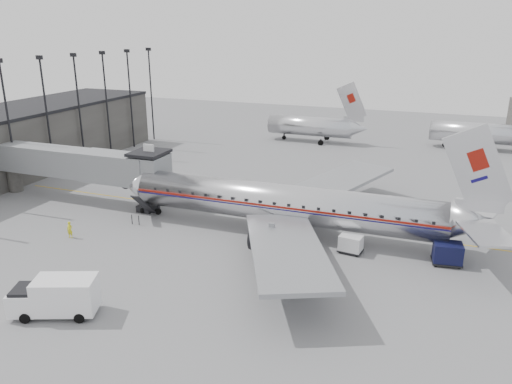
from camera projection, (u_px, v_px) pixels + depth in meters
The scene contains 12 objects.
ground at pixel (213, 235), 46.72m from camera, with size 160.00×160.00×0.00m, color slate.
terminal at pixel (12, 142), 65.82m from camera, with size 12.00×46.00×8.00m, color #3A3835.
apron_line at pixel (265, 217), 51.02m from camera, with size 0.15×60.00×0.01m, color gold.
jet_bridge at pixel (88, 165), 54.28m from camera, with size 21.00×6.20×7.10m.
floodlight_masts at pixel (63, 109), 64.90m from camera, with size 0.90×42.25×15.25m.
distant_aircraft_near at pixel (311, 125), 83.68m from camera, with size 16.39×3.20×10.26m.
distant_aircraft_mid at pixel (478, 132), 78.42m from camera, with size 16.39×3.20×10.26m.
airliner at pixel (292, 204), 46.18m from camera, with size 36.56×33.89×11.57m.
service_van at pixel (55, 296), 33.41m from camera, with size 6.09×4.12×2.68m.
baggage_cart_navy at pixel (448, 253), 40.70m from camera, with size 2.58×2.10×1.84m.
baggage_cart_white at pixel (351, 243), 42.88m from camera, with size 2.15×1.74×1.55m.
ramp_worker at pixel (70, 230), 45.87m from camera, with size 0.57×0.38×1.57m, color yellow.
Camera 1 is at (19.16, -38.76, 18.60)m, focal length 35.00 mm.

